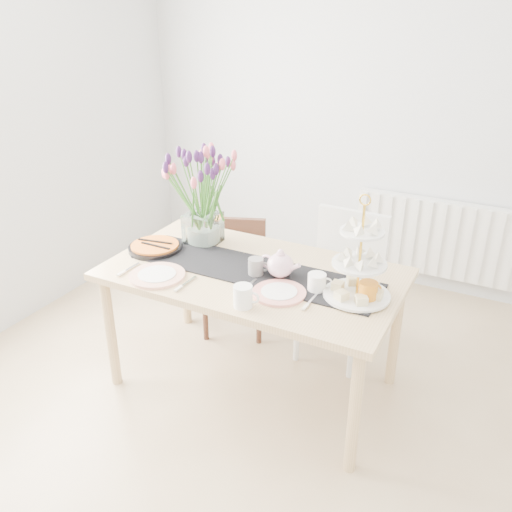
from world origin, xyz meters
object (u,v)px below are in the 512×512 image
at_px(teapot, 280,265).
at_px(chair_brown, 237,267).
at_px(radiator, 435,238).
at_px(cake_stand, 359,272).
at_px(plate_right, 279,293).
at_px(tulip_vase, 201,183).
at_px(mug_grey, 256,267).
at_px(mug_white, 243,296).
at_px(chair_white, 343,274).
at_px(plate_left, 157,275).
at_px(cream_jug, 317,283).
at_px(dining_table, 253,283).
at_px(tart_tin, 155,247).
at_px(mug_orange, 368,292).

bearing_deg(teapot, chair_brown, 141.24).
bearing_deg(radiator, cake_stand, -93.59).
height_order(radiator, chair_brown, chair_brown).
bearing_deg(plate_right, radiator, 75.76).
bearing_deg(plate_right, tulip_vase, 151.69).
height_order(cake_stand, teapot, cake_stand).
bearing_deg(mug_grey, mug_white, -103.13).
xyz_separation_m(chair_white, mug_grey, (-0.29, -0.62, 0.26)).
xyz_separation_m(mug_white, plate_left, (-0.56, 0.06, -0.05)).
bearing_deg(cake_stand, chair_brown, 150.29).
xyz_separation_m(cream_jug, plate_right, (-0.15, -0.12, -0.04)).
distance_m(radiator, dining_table, 1.81).
bearing_deg(tulip_vase, mug_grey, -26.27).
xyz_separation_m(cake_stand, teapot, (-0.43, 0.02, -0.07)).
distance_m(teapot, cream_jug, 0.23).
height_order(chair_white, plate_right, chair_white).
bearing_deg(chair_white, radiator, 72.80).
bearing_deg(tart_tin, mug_orange, -0.66).
height_order(dining_table, cake_stand, cake_stand).
height_order(teapot, tart_tin, teapot).
height_order(cake_stand, plate_left, cake_stand).
height_order(cake_stand, mug_grey, cake_stand).
bearing_deg(plate_right, cream_jug, 37.67).
xyz_separation_m(dining_table, chair_brown, (-0.42, 0.55, -0.24)).
bearing_deg(radiator, chair_brown, -135.30).
distance_m(tart_tin, mug_grey, 0.68).
height_order(chair_brown, tart_tin, tart_tin).
relative_size(cake_stand, mug_orange, 4.49).
bearing_deg(teapot, tart_tin, -173.25).
distance_m(dining_table, tulip_vase, 0.67).
distance_m(radiator, mug_white, 2.11).
height_order(chair_brown, chair_white, chair_white).
relative_size(chair_brown, cream_jug, 8.04).
height_order(radiator, chair_white, chair_white).
bearing_deg(cake_stand, chair_white, 113.43).
height_order(dining_table, chair_white, chair_white).
bearing_deg(tulip_vase, plate_right, -28.31).
xyz_separation_m(radiator, cake_stand, (-0.10, -1.67, 0.44)).
bearing_deg(teapot, cream_jug, -6.93).
bearing_deg(cake_stand, teapot, 177.04).
bearing_deg(tulip_vase, tart_tin, -130.99).
bearing_deg(cream_jug, mug_grey, 163.39).
bearing_deg(tulip_vase, cake_stand, -12.09).
xyz_separation_m(mug_grey, mug_orange, (0.62, -0.00, 0.01)).
relative_size(chair_brown, mug_white, 6.79).
distance_m(cake_stand, teapot, 0.43).
bearing_deg(cream_jug, tulip_vase, 148.51).
height_order(chair_brown, mug_grey, mug_grey).
distance_m(cake_stand, mug_white, 0.57).
height_order(mug_grey, plate_left, mug_grey).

